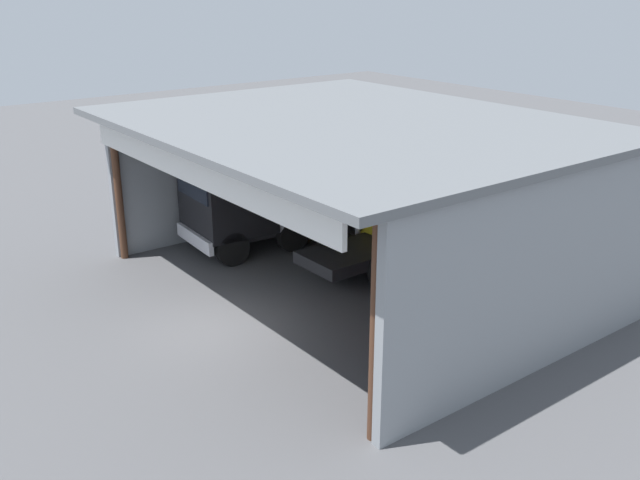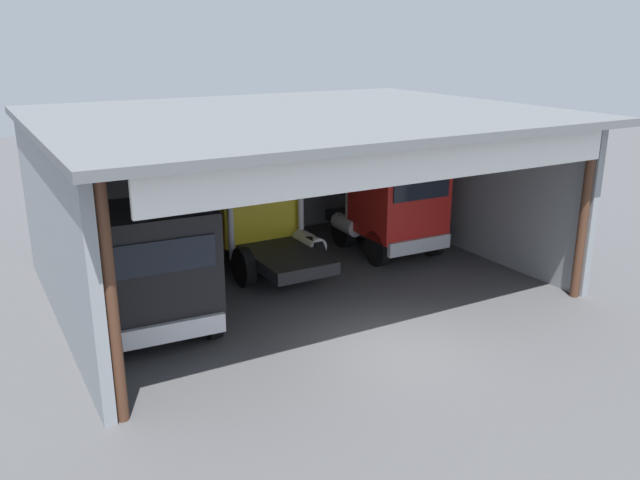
% 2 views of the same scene
% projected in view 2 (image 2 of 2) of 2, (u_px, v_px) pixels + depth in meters
% --- Properties ---
extents(ground_plane, '(80.00, 80.00, 0.00)m').
position_uv_depth(ground_plane, '(395.00, 349.00, 15.14)').
color(ground_plane, '#4C4C4F').
rests_on(ground_plane, ground).
extents(workshop_shed, '(13.45, 10.98, 4.96)m').
position_uv_depth(workshop_shed, '(281.00, 160.00, 18.92)').
color(workshop_shed, gray).
rests_on(workshop_shed, ground).
extents(truck_black_center_bay, '(2.82, 4.84, 3.74)m').
position_uv_depth(truck_black_center_bay, '(151.00, 267.00, 15.36)').
color(truck_black_center_bay, black).
rests_on(truck_black_center_bay, ground).
extents(truck_yellow_right_bay, '(2.71, 5.13, 3.25)m').
position_uv_depth(truck_yellow_right_bay, '(256.00, 211.00, 20.31)').
color(truck_yellow_right_bay, yellow).
rests_on(truck_yellow_right_bay, ground).
extents(truck_red_center_right_bay, '(2.59, 4.59, 3.53)m').
position_uv_depth(truck_red_center_right_bay, '(393.00, 201.00, 21.13)').
color(truck_red_center_right_bay, red).
rests_on(truck_red_center_right_bay, ground).
extents(oil_drum, '(0.58, 0.58, 0.92)m').
position_uv_depth(oil_drum, '(163.00, 240.00, 21.56)').
color(oil_drum, '#197233').
rests_on(oil_drum, ground).
extents(tool_cart, '(0.90, 0.60, 1.00)m').
position_uv_depth(tool_cart, '(175.00, 249.00, 20.56)').
color(tool_cart, red).
rests_on(tool_cart, ground).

